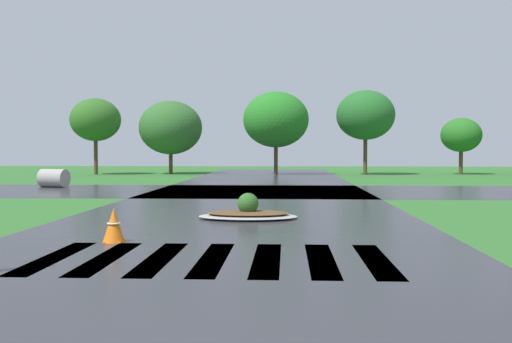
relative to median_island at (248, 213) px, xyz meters
name	(u,v)px	position (x,y,z in m)	size (l,w,h in m)	color
asphalt_roadway	(236,225)	(-0.21, -1.44, -0.14)	(9.39, 80.00, 0.01)	#2B2B30
asphalt_cross_road	(259,191)	(-0.21, 10.31, -0.14)	(90.00, 8.45, 0.01)	#2B2B30
crosswalk_stripes	(213,259)	(-0.21, -5.82, -0.14)	(5.85, 3.16, 0.01)	white
median_island	(248,213)	(0.00, 0.00, 0.00)	(2.62, 1.63, 0.68)	#9E9B93
drainage_pipe_stack	(54,178)	(-10.22, 12.46, 0.29)	(1.46, 1.16, 0.88)	#9E9B93
traffic_cone	(114,225)	(-2.38, -4.13, 0.18)	(0.44, 0.44, 0.68)	orange
background_treeline	(313,123)	(2.93, 27.56, 3.59)	(36.66, 5.90, 6.08)	#4C3823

